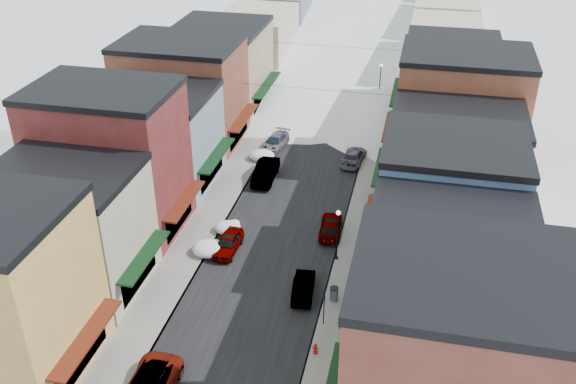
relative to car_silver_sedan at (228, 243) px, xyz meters
The scene contains 34 objects.
road 41.27m from the car_silver_sedan, 85.13° to the left, with size 10.00×160.00×0.01m, color black.
sidewalk_left 41.24m from the car_silver_sedan, 94.31° to the left, with size 3.20×160.00×0.15m, color gray.
sidewalk_right 42.35m from the car_silver_sedan, 76.20° to the left, with size 3.20×160.00×0.15m, color gray.
curb_left 41.15m from the car_silver_sedan, 92.16° to the left, with size 0.10×160.00×0.15m, color slate.
curb_right 42.00m from the car_silver_sedan, 78.25° to the left, with size 0.10×160.00×0.15m, color slate.
bldg_l_cream 12.29m from the car_silver_sedan, 146.63° to the right, with size 11.30×8.20×9.50m.
bldg_l_brick_near 11.71m from the car_silver_sedan, behind, with size 12.30×8.20×12.50m.
bldg_l_grayblue 14.51m from the car_silver_sedan, 133.76° to the left, with size 11.30×9.20×9.00m.
bldg_l_brick_far 22.42m from the car_silver_sedan, 119.22° to the left, with size 13.30×9.20×11.00m.
bldg_l_tan 30.99m from the car_silver_sedan, 108.41° to the left, with size 11.30×11.20×10.00m.
bldg_r_brick_near 24.05m from the car_silver_sedan, 42.73° to the right, with size 12.30×9.20×12.50m.
bldg_r_green 18.50m from the car_silver_sedan, 22.41° to the right, with size 11.30×9.20×9.50m.
bldg_r_blue 17.43m from the car_silver_sedan, ahead, with size 11.30×9.20×10.50m.
bldg_r_cream 20.82m from the car_silver_sedan, 32.89° to the left, with size 12.30×9.20×9.00m.
bldg_r_brick_far 27.26m from the car_silver_sedan, 48.67° to the left, with size 13.30×9.20×11.50m.
bldg_r_tan 34.67m from the car_silver_sedan, 61.01° to the left, with size 11.30×11.20×9.50m.
distant_blocks 64.30m from the car_silver_sedan, 86.88° to the left, with size 34.00×55.00×8.00m.
overhead_cables 29.35m from the car_silver_sedan, 83.03° to the left, with size 16.40×15.04×0.04m.
car_silver_sedan is the anchor object (origin of this frame).
car_dark_hatch 12.16m from the car_silver_sedan, 90.00° to the left, with size 1.82×5.23×1.72m, color black.
car_silver_wagon 19.28m from the car_silver_sedan, 92.16° to the left, with size 1.92×4.72×1.37m, color gray.
car_green_sedan 8.11m from the car_silver_sedan, 30.38° to the right, with size 1.45×4.17×1.37m, color black.
car_gray_suv 8.74m from the car_silver_sedan, 29.22° to the left, with size 1.78×4.42×1.51m, color #9DA0A5.
car_black_sedan 19.33m from the car_silver_sedan, 66.20° to the left, with size 1.97×4.84×1.40m, color black.
car_lane_silver 41.52m from the car_silver_sedan, 87.23° to the left, with size 1.93×4.80×1.64m, color gray.
car_lane_white 46.94m from the car_silver_sedan, 84.14° to the left, with size 2.36×5.12×1.42m, color #BCBCBF.
fire_hydrant 13.44m from the car_silver_sedan, 48.12° to the right, with size 0.43×0.33×0.74m.
parking_sign 11.54m from the car_silver_sedan, 38.42° to the right, with size 0.09×0.34×2.52m.
trash_can 10.32m from the car_silver_sedan, 25.55° to the right, with size 0.63×0.63×1.07m.
streetlamp_near 9.00m from the car_silver_sedan, ahead, with size 0.37×0.37×4.41m.
streetlamp_far 35.78m from the car_silver_sedan, 75.89° to the left, with size 0.40×0.40×4.78m.
snow_pile_near 1.60m from the car_silver_sedan, 150.46° to the right, with size 2.59×2.80×1.10m.
snow_pile_mid 2.71m from the car_silver_sedan, 106.83° to the left, with size 2.26×2.59×0.96m.
snow_pile_far 16.26m from the car_silver_sedan, 94.88° to the left, with size 2.59×2.80×1.10m.
Camera 1 is at (10.46, -21.56, 29.85)m, focal length 40.00 mm.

